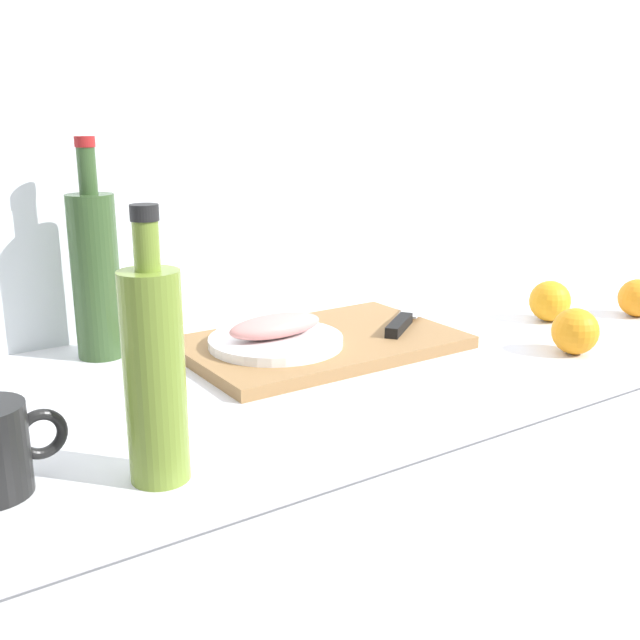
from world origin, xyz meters
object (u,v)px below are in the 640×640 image
object	(u,v)px
white_plate	(276,341)
chef_knife	(406,317)
orange_0	(575,331)
wine_bottle	(96,272)
fish_fillet	(275,326)
cutting_board	(320,343)
olive_oil_bottle	(154,372)

from	to	relation	value
white_plate	chef_knife	distance (m)	0.26
orange_0	white_plate	bearing A→B (deg)	148.76
wine_bottle	orange_0	size ratio (longest dim) A/B	4.57
fish_fillet	wine_bottle	bearing A→B (deg)	144.28
chef_knife	wine_bottle	xyz separation A→B (m)	(-0.49, 0.17, 0.11)
chef_knife	wine_bottle	world-z (taller)	wine_bottle
cutting_board	olive_oil_bottle	xyz separation A→B (m)	(-0.39, -0.28, 0.11)
olive_oil_bottle	orange_0	bearing A→B (deg)	2.46
white_plate	olive_oil_bottle	world-z (taller)	olive_oil_bottle
white_plate	fish_fillet	distance (m)	0.03
orange_0	cutting_board	bearing A→B (deg)	142.91
fish_fillet	olive_oil_bottle	bearing A→B (deg)	-137.64
fish_fillet	chef_knife	bearing A→B (deg)	-2.16
cutting_board	orange_0	bearing A→B (deg)	-37.09
wine_bottle	orange_0	distance (m)	0.77
wine_bottle	chef_knife	bearing A→B (deg)	-19.54
cutting_board	chef_knife	xyz separation A→B (m)	(0.18, -0.01, 0.02)
chef_knife	orange_0	world-z (taller)	orange_0
fish_fillet	orange_0	bearing A→B (deg)	-31.24
cutting_board	chef_knife	world-z (taller)	chef_knife
fish_fillet	olive_oil_bottle	world-z (taller)	olive_oil_bottle
cutting_board	chef_knife	distance (m)	0.18
cutting_board	fish_fillet	world-z (taller)	fish_fillet
wine_bottle	olive_oil_bottle	bearing A→B (deg)	-100.28
cutting_board	wine_bottle	distance (m)	0.38
cutting_board	orange_0	world-z (taller)	orange_0
cutting_board	fish_fillet	size ratio (longest dim) A/B	2.77
wine_bottle	orange_0	world-z (taller)	wine_bottle
fish_fillet	orange_0	distance (m)	0.49
olive_oil_bottle	wine_bottle	bearing A→B (deg)	79.72
olive_oil_bottle	cutting_board	bearing A→B (deg)	35.50
orange_0	fish_fillet	bearing A→B (deg)	148.76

